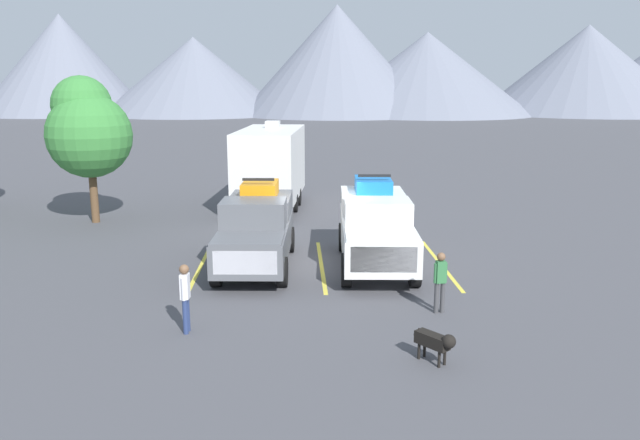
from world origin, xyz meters
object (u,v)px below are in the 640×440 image
object	(u,v)px
camper_trailer_a	(270,164)
dog	(437,341)
pickup_truck_b	(375,226)
person_a	(185,294)
person_b	(440,278)
pickup_truck_a	(257,228)

from	to	relation	value
camper_trailer_a	dog	world-z (taller)	camper_trailer_a
pickup_truck_b	dog	world-z (taller)	pickup_truck_b
person_a	dog	world-z (taller)	person_a
person_a	camper_trailer_a	bearing A→B (deg)	84.17
person_b	person_a	bearing A→B (deg)	-170.68
person_a	pickup_truck_b	bearing A→B (deg)	46.04
camper_trailer_a	person_a	size ratio (longest dim) A/B	4.67
pickup_truck_a	camper_trailer_a	distance (m)	8.81
camper_trailer_a	dog	size ratio (longest dim) A/B	8.78
camper_trailer_a	dog	bearing A→B (deg)	-76.39
pickup_truck_b	person_a	xyz separation A→B (m)	(-4.91, -5.09, -0.32)
person_b	dog	world-z (taller)	person_b
pickup_truck_a	dog	world-z (taller)	pickup_truck_a
pickup_truck_a	pickup_truck_b	bearing A→B (deg)	-1.95
pickup_truck_b	pickup_truck_a	bearing A→B (deg)	178.05
person_a	dog	bearing A→B (deg)	-19.24
pickup_truck_a	person_b	world-z (taller)	pickup_truck_a
pickup_truck_b	dog	size ratio (longest dim) A/B	6.50
pickup_truck_b	dog	distance (m)	6.97
dog	pickup_truck_a	bearing A→B (deg)	119.33
pickup_truck_a	camper_trailer_a	size ratio (longest dim) A/B	0.72
pickup_truck_a	person_b	distance (m)	6.30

